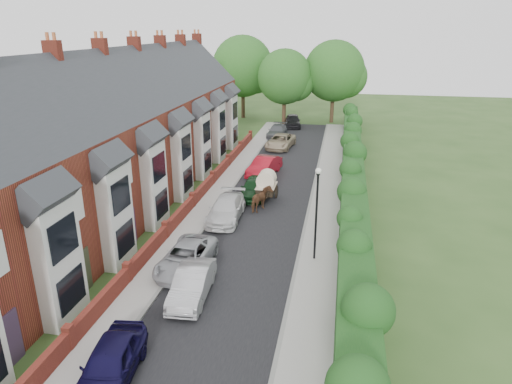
% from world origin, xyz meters
% --- Properties ---
extents(ground, '(140.00, 140.00, 0.00)m').
position_xyz_m(ground, '(0.00, 0.00, 0.00)').
color(ground, '#2D4C1E').
rests_on(ground, ground).
extents(road, '(6.00, 58.00, 0.02)m').
position_xyz_m(road, '(-0.50, 11.00, 0.01)').
color(road, black).
rests_on(road, ground).
extents(pavement_hedge_side, '(2.20, 58.00, 0.12)m').
position_xyz_m(pavement_hedge_side, '(3.60, 11.00, 0.06)').
color(pavement_hedge_side, '#9C9A93').
rests_on(pavement_hedge_side, ground).
extents(pavement_house_side, '(1.70, 58.00, 0.12)m').
position_xyz_m(pavement_house_side, '(-4.35, 11.00, 0.06)').
color(pavement_house_side, '#9C9A93').
rests_on(pavement_house_side, ground).
extents(kerb_hedge_side, '(0.18, 58.00, 0.13)m').
position_xyz_m(kerb_hedge_side, '(2.55, 11.00, 0.07)').
color(kerb_hedge_side, gray).
rests_on(kerb_hedge_side, ground).
extents(kerb_house_side, '(0.18, 58.00, 0.13)m').
position_xyz_m(kerb_house_side, '(-3.55, 11.00, 0.07)').
color(kerb_house_side, gray).
rests_on(kerb_house_side, ground).
extents(hedge, '(2.10, 58.00, 2.85)m').
position_xyz_m(hedge, '(5.40, 11.00, 1.60)').
color(hedge, '#133D16').
rests_on(hedge, ground).
extents(terrace_row, '(9.05, 40.50, 11.50)m').
position_xyz_m(terrace_row, '(-10.87, 9.98, 4.47)').
color(terrace_row, brown).
rests_on(terrace_row, ground).
extents(garden_wall_row, '(0.35, 40.35, 1.10)m').
position_xyz_m(garden_wall_row, '(-5.35, 10.00, 0.46)').
color(garden_wall_row, maroon).
rests_on(garden_wall_row, ground).
extents(lamppost, '(0.32, 0.32, 5.16)m').
position_xyz_m(lamppost, '(3.40, 4.00, 3.30)').
color(lamppost, black).
rests_on(lamppost, ground).
extents(tree_far_left, '(7.14, 6.80, 9.29)m').
position_xyz_m(tree_far_left, '(-2.65, 40.08, 5.71)').
color(tree_far_left, '#332316').
rests_on(tree_far_left, ground).
extents(tree_far_right, '(7.98, 7.60, 10.31)m').
position_xyz_m(tree_far_right, '(3.39, 42.08, 6.31)').
color(tree_far_right, '#332316').
rests_on(tree_far_right, ground).
extents(tree_far_back, '(8.40, 8.00, 10.82)m').
position_xyz_m(tree_far_back, '(-8.59, 43.08, 6.62)').
color(tree_far_back, '#332316').
rests_on(tree_far_back, ground).
extents(car_navy, '(2.22, 4.43, 1.45)m').
position_xyz_m(car_navy, '(-3.00, -6.20, 0.72)').
color(car_navy, black).
rests_on(car_navy, ground).
extents(car_silver_a, '(1.73, 4.25, 1.37)m').
position_xyz_m(car_silver_a, '(-1.87, -0.60, 0.69)').
color(car_silver_a, '#A5A4A9').
rests_on(car_silver_a, ground).
extents(car_silver_b, '(2.37, 4.80, 1.31)m').
position_xyz_m(car_silver_b, '(-3.00, 1.86, 0.65)').
color(car_silver_b, '#A2A3A9').
rests_on(car_silver_b, ground).
extents(car_white, '(2.15, 4.93, 1.41)m').
position_xyz_m(car_white, '(-2.58, 8.49, 0.71)').
color(car_white, silver).
rests_on(car_white, ground).
extents(car_green, '(1.74, 4.27, 1.45)m').
position_xyz_m(car_green, '(-1.60, 12.80, 0.73)').
color(car_green, black).
rests_on(car_green, ground).
extents(car_red, '(2.58, 4.83, 1.51)m').
position_xyz_m(car_red, '(-1.78, 18.20, 0.76)').
color(car_red, maroon).
rests_on(car_red, ground).
extents(car_beige, '(2.89, 5.27, 1.40)m').
position_xyz_m(car_beige, '(-1.67, 27.40, 0.70)').
color(car_beige, tan).
rests_on(car_beige, ground).
extents(car_grey, '(2.02, 4.64, 1.33)m').
position_xyz_m(car_grey, '(-2.75, 32.35, 0.66)').
color(car_grey, '#4F5256').
rests_on(car_grey, ground).
extents(car_black, '(2.46, 4.74, 1.54)m').
position_xyz_m(car_black, '(-1.61, 38.09, 0.77)').
color(car_black, black).
rests_on(car_black, ground).
extents(horse, '(1.42, 2.08, 1.60)m').
position_xyz_m(horse, '(-0.61, 10.34, 0.80)').
color(horse, '#54331F').
rests_on(horse, ground).
extents(horse_cart, '(1.39, 3.06, 2.21)m').
position_xyz_m(horse_cart, '(-0.61, 12.40, 1.26)').
color(horse_cart, black).
rests_on(horse_cart, ground).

